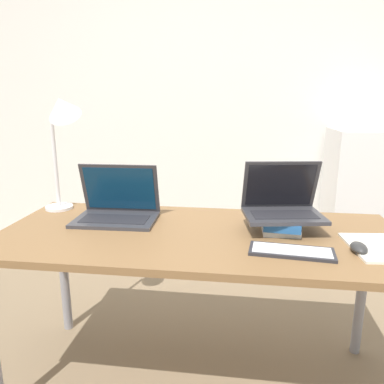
# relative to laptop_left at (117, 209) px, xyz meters

# --- Properties ---
(wall_back) EXTENTS (8.00, 0.05, 2.70)m
(wall_back) POSITION_rel_laptop_left_xyz_m (0.40, 1.54, 0.55)
(wall_back) COLOR silver
(wall_back) RESTS_ON ground_plane
(desk) EXTENTS (1.73, 0.76, 0.75)m
(desk) POSITION_rel_laptop_left_xyz_m (0.40, -0.13, -0.13)
(desk) COLOR brown
(desk) RESTS_ON ground_plane
(laptop_left) EXTENTS (0.39, 0.27, 0.26)m
(laptop_left) POSITION_rel_laptop_left_xyz_m (0.00, 0.00, 0.00)
(laptop_left) COLOR #333338
(laptop_left) RESTS_ON desk
(book_stack) EXTENTS (0.17, 0.23, 0.06)m
(book_stack) POSITION_rel_laptop_left_xyz_m (0.76, -0.06, -0.02)
(book_stack) COLOR white
(book_stack) RESTS_ON desk
(laptop_on_books) EXTENTS (0.36, 0.29, 0.24)m
(laptop_on_books) POSITION_rel_laptop_left_xyz_m (0.76, -0.04, 0.06)
(laptop_on_books) COLOR #333338
(laptop_on_books) RESTS_ON book_stack
(wireless_keyboard) EXTENTS (0.32, 0.15, 0.01)m
(wireless_keyboard) POSITION_rel_laptop_left_xyz_m (0.78, -0.30, -0.05)
(wireless_keyboard) COLOR #28282D
(wireless_keyboard) RESTS_ON desk
(mouse) EXTENTS (0.06, 0.10, 0.04)m
(mouse) POSITION_rel_laptop_left_xyz_m (1.03, -0.26, -0.03)
(mouse) COLOR #2D2D2D
(mouse) RESTS_ON desk
(notepad) EXTENTS (0.25, 0.31, 0.01)m
(notepad) POSITION_rel_laptop_left_xyz_m (1.12, -0.21, -0.05)
(notepad) COLOR white
(notepad) RESTS_ON desk
(desk_lamp) EXTENTS (0.23, 0.20, 0.61)m
(desk_lamp) POSITION_rel_laptop_left_xyz_m (-0.29, 0.10, 0.40)
(desk_lamp) COLOR white
(desk_lamp) RESTS_ON desk
(mini_fridge) EXTENTS (0.47, 0.53, 1.10)m
(mini_fridge) POSITION_rel_laptop_left_xyz_m (1.47, 1.22, -0.25)
(mini_fridge) COLOR white
(mini_fridge) RESTS_ON ground_plane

